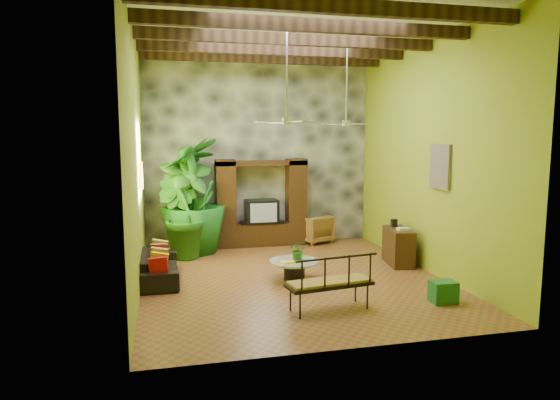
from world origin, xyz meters
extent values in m
plane|color=brown|center=(0.00, 0.00, 0.00)|extent=(7.00, 7.00, 0.00)
cube|color=silver|center=(0.00, 0.00, 5.00)|extent=(6.00, 7.00, 0.02)
cube|color=#99A124|center=(0.00, 3.50, 2.50)|extent=(6.00, 0.02, 5.00)
cube|color=#99A124|center=(-3.00, 0.00, 2.50)|extent=(0.02, 7.00, 5.00)
cube|color=#99A124|center=(3.00, 0.00, 2.50)|extent=(0.02, 7.00, 5.00)
cube|color=#313438|center=(0.00, 3.44, 2.50)|extent=(5.98, 0.10, 4.98)
cube|color=#31210F|center=(0.00, -2.60, 4.78)|extent=(5.95, 0.16, 0.22)
cube|color=#31210F|center=(0.00, -1.30, 4.78)|extent=(5.95, 0.16, 0.22)
cube|color=#31210F|center=(0.00, 0.00, 4.78)|extent=(5.95, 0.16, 0.22)
cube|color=#31210F|center=(0.00, 1.30, 4.78)|extent=(5.95, 0.16, 0.22)
cube|color=#31210F|center=(0.00, 2.60, 4.78)|extent=(5.95, 0.16, 0.22)
cube|color=#311D0D|center=(0.00, 3.14, 0.30)|extent=(2.40, 0.50, 0.60)
cube|color=#311D0D|center=(-0.95, 3.14, 1.30)|extent=(0.50, 0.48, 2.00)
cube|color=#311D0D|center=(0.95, 3.14, 1.30)|extent=(0.50, 0.48, 2.00)
cube|color=#311D0D|center=(0.00, 3.14, 2.20)|extent=(2.40, 0.48, 0.12)
cube|color=black|center=(0.00, 3.12, 0.92)|extent=(0.85, 0.52, 0.62)
cube|color=#8C99A8|center=(0.00, 2.85, 0.92)|extent=(0.70, 0.02, 0.50)
cylinder|color=#B3B3B8|center=(-0.20, -0.40, 4.10)|extent=(0.04, 0.04, 1.80)
cylinder|color=#B3B3B8|center=(-0.20, -0.40, 3.20)|extent=(0.18, 0.18, 0.12)
cube|color=#B3B3B8|center=(0.15, -0.31, 3.18)|extent=(0.58, 0.26, 0.01)
cube|color=#B3B3B8|center=(-0.29, -0.05, 3.18)|extent=(0.26, 0.58, 0.01)
cube|color=#B3B3B8|center=(-0.55, -0.49, 3.18)|extent=(0.58, 0.26, 0.01)
cube|color=#B3B3B8|center=(-0.11, -0.75, 3.18)|extent=(0.26, 0.58, 0.01)
cylinder|color=#B3B3B8|center=(1.60, 1.20, 4.10)|extent=(0.04, 0.04, 1.80)
cylinder|color=#B3B3B8|center=(1.60, 1.20, 3.20)|extent=(0.18, 0.18, 0.12)
cube|color=#B3B3B8|center=(1.95, 1.29, 3.18)|extent=(0.58, 0.26, 0.01)
cube|color=#B3B3B8|center=(1.51, 1.55, 3.18)|extent=(0.26, 0.58, 0.01)
cube|color=#B3B3B8|center=(1.25, 1.11, 3.18)|extent=(0.58, 0.26, 0.01)
cube|color=#B3B3B8|center=(1.69, 0.85, 3.18)|extent=(0.26, 0.58, 0.01)
cube|color=gold|center=(-2.96, 1.00, 2.10)|extent=(0.06, 0.32, 0.55)
cube|color=#295597|center=(2.96, -0.60, 2.30)|extent=(0.06, 0.70, 0.90)
imported|color=black|center=(-2.65, 0.45, 0.28)|extent=(0.75, 1.90, 0.56)
imported|color=brown|center=(1.47, 3.15, 0.38)|extent=(1.07, 1.09, 0.76)
imported|color=#286A1C|center=(-1.93, 2.61, 1.27)|extent=(1.55, 1.27, 2.53)
imported|color=#236C1C|center=(-2.13, 2.24, 1.05)|extent=(1.48, 1.45, 2.09)
imported|color=#1B691D|center=(-1.79, 2.74, 1.43)|extent=(2.20, 2.20, 2.86)
cylinder|color=black|center=(0.03, -0.13, 0.18)|extent=(0.43, 0.43, 0.36)
cylinder|color=silver|center=(0.03, -0.13, 0.38)|extent=(1.01, 1.01, 0.04)
imported|color=#256119|center=(0.13, -0.05, 0.60)|extent=(0.41, 0.38, 0.39)
cube|color=yellow|center=(-0.14, -0.26, 0.41)|extent=(0.30, 0.24, 0.03)
cube|color=black|center=(0.15, -1.97, 0.45)|extent=(1.53, 0.71, 0.06)
cube|color=olive|center=(0.15, -1.97, 0.49)|extent=(1.45, 0.65, 0.06)
cube|color=black|center=(0.15, -2.24, 0.72)|extent=(1.46, 0.26, 0.54)
cube|color=#3C1D13|center=(2.65, 0.50, 0.41)|extent=(0.62, 1.09, 0.82)
cube|color=#1F752D|center=(2.24, -2.07, 0.19)|extent=(0.45, 0.34, 0.39)
camera|label=1|loc=(-2.52, -9.69, 2.97)|focal=32.00mm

